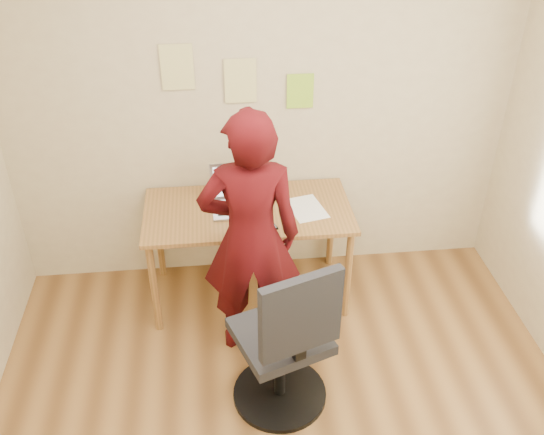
{
  "coord_description": "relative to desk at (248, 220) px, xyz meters",
  "views": [
    {
      "loc": [
        -0.33,
        -2.05,
        2.96
      ],
      "look_at": [
        -0.01,
        0.95,
        0.95
      ],
      "focal_mm": 40.0,
      "sensor_mm": 36.0,
      "label": 1
    }
  ],
  "objects": [
    {
      "name": "laptop",
      "position": [
        -0.06,
        0.05,
        0.14
      ],
      "size": [
        0.37,
        0.33,
        0.26
      ],
      "rotation": [
        0.0,
        0.0,
        0.03
      ],
      "color": "#AFAFB6",
      "rests_on": "desk"
    },
    {
      "name": "person",
      "position": [
        -0.02,
        -0.48,
        0.19
      ],
      "size": [
        0.63,
        0.42,
        1.68
      ],
      "primitive_type": "imported",
      "rotation": [
        0.0,
        0.0,
        3.11
      ],
      "color": "#3E080B",
      "rests_on": "ground"
    },
    {
      "name": "wall_note_mid",
      "position": [
        -0.01,
        0.36,
        0.86
      ],
      "size": [
        0.21,
        0.0,
        0.3
      ],
      "primitive_type": "cube",
      "color": "#D4CD7F",
      "rests_on": "room"
    },
    {
      "name": "paper_sheet",
      "position": [
        0.4,
        -0.03,
        0.09
      ],
      "size": [
        0.29,
        0.36,
        0.0
      ],
      "primitive_type": "cube",
      "rotation": [
        0.0,
        0.0,
        0.23
      ],
      "color": "white",
      "rests_on": "desk"
    },
    {
      "name": "phone",
      "position": [
        0.13,
        -0.21,
        0.09
      ],
      "size": [
        0.11,
        0.14,
        0.01
      ],
      "rotation": [
        0.0,
        0.0,
        0.35
      ],
      "color": "black",
      "rests_on": "desk"
    },
    {
      "name": "room",
      "position": [
        0.13,
        -1.38,
        0.7
      ],
      "size": [
        3.58,
        3.58,
        2.78
      ],
      "color": "brown",
      "rests_on": "ground"
    },
    {
      "name": "wall_note_left",
      "position": [
        -0.41,
        0.36,
        0.96
      ],
      "size": [
        0.21,
        0.0,
        0.3
      ],
      "primitive_type": "cube",
      "color": "#D4CD7F",
      "rests_on": "room"
    },
    {
      "name": "desk",
      "position": [
        0.0,
        0.0,
        0.0
      ],
      "size": [
        1.4,
        0.7,
        0.74
      ],
      "color": "olive",
      "rests_on": "ground"
    },
    {
      "name": "office_chair",
      "position": [
        0.13,
        -1.04,
        -0.19
      ],
      "size": [
        0.61,
        0.62,
        1.09
      ],
      "rotation": [
        0.0,
        0.0,
        0.35
      ],
      "color": "black",
      "rests_on": "ground"
    },
    {
      "name": "wall_note_right",
      "position": [
        0.39,
        0.36,
        0.77
      ],
      "size": [
        0.18,
        0.0,
        0.24
      ],
      "primitive_type": "cube",
      "color": "#95CC2E",
      "rests_on": "room"
    }
  ]
}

